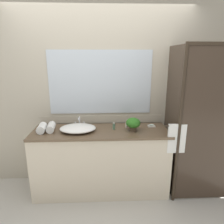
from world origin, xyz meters
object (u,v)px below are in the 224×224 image
object	(u,v)px
amenity_bottle_conditioner	(114,126)
soap_dish	(151,125)
amenity_bottle_lotion	(126,125)
rolled_towel_middle	(51,127)
sink_basin	(78,128)
amenity_bottle_shampoo	(130,124)
rolled_towel_near_edge	(42,128)
potted_plant	(133,123)
faucet	(80,123)

from	to	relation	value
amenity_bottle_conditioner	soap_dish	bearing A→B (deg)	9.37
amenity_bottle_lotion	rolled_towel_middle	xyz separation A→B (m)	(-1.00, -0.09, 0.01)
sink_basin	soap_dish	size ratio (longest dim) A/B	4.69
sink_basin	rolled_towel_middle	size ratio (longest dim) A/B	2.01
amenity_bottle_lotion	amenity_bottle_conditioner	bearing A→B (deg)	-158.78
amenity_bottle_conditioner	amenity_bottle_lotion	size ratio (longest dim) A/B	1.17
amenity_bottle_shampoo	rolled_towel_middle	bearing A→B (deg)	-173.70
amenity_bottle_conditioner	sink_basin	bearing A→B (deg)	-173.51
amenity_bottle_lotion	rolled_towel_middle	size ratio (longest dim) A/B	0.34
amenity_bottle_lotion	rolled_towel_near_edge	world-z (taller)	rolled_towel_near_edge
amenity_bottle_conditioner	rolled_towel_near_edge	size ratio (longest dim) A/B	0.43
potted_plant	amenity_bottle_shampoo	xyz separation A→B (m)	(-0.02, 0.16, -0.06)
potted_plant	rolled_towel_middle	world-z (taller)	potted_plant
sink_basin	amenity_bottle_shampoo	world-z (taller)	amenity_bottle_shampoo
rolled_towel_near_edge	sink_basin	bearing A→B (deg)	0.46
sink_basin	amenity_bottle_lotion	bearing A→B (deg)	10.66
soap_dish	amenity_bottle_lotion	world-z (taller)	amenity_bottle_lotion
sink_basin	faucet	distance (m)	0.20
amenity_bottle_shampoo	amenity_bottle_conditioner	world-z (taller)	amenity_bottle_conditioner
soap_dish	amenity_bottle_shampoo	xyz separation A→B (m)	(-0.31, 0.00, 0.03)
sink_basin	rolled_towel_near_edge	bearing A→B (deg)	-179.54
rolled_towel_middle	rolled_towel_near_edge	bearing A→B (deg)	-163.21
amenity_bottle_shampoo	rolled_towel_near_edge	size ratio (longest dim) A/B	0.42
soap_dish	amenity_bottle_shampoo	bearing A→B (deg)	179.26
potted_plant	amenity_bottle_conditioner	world-z (taller)	potted_plant
sink_basin	soap_dish	distance (m)	1.02
potted_plant	soap_dish	bearing A→B (deg)	29.27
potted_plant	amenity_bottle_conditioner	bearing A→B (deg)	163.93
faucet	amenity_bottle_conditioner	bearing A→B (deg)	-17.30
rolled_towel_near_edge	amenity_bottle_lotion	bearing A→B (deg)	6.47
soap_dish	rolled_towel_near_edge	distance (m)	1.48
potted_plant	rolled_towel_near_edge	bearing A→B (deg)	179.34
rolled_towel_near_edge	amenity_bottle_shampoo	bearing A→B (deg)	7.33
potted_plant	amenity_bottle_conditioner	xyz separation A→B (m)	(-0.25, 0.07, -0.06)
rolled_towel_middle	sink_basin	bearing A→B (deg)	-4.77
soap_dish	rolled_towel_middle	distance (m)	1.36
faucet	amenity_bottle_lotion	size ratio (longest dim) A/B	2.15
amenity_bottle_lotion	faucet	bearing A→B (deg)	173.08
faucet	rolled_towel_near_edge	world-z (taller)	faucet
sink_basin	amenity_bottle_shampoo	bearing A→B (deg)	11.77
faucet	potted_plant	xyz separation A→B (m)	(0.72, -0.22, 0.06)
potted_plant	rolled_towel_middle	size ratio (longest dim) A/B	0.81
faucet	soap_dish	size ratio (longest dim) A/B	1.70
potted_plant	soap_dish	xyz separation A→B (m)	(0.28, 0.16, -0.09)
amenity_bottle_conditioner	rolled_towel_middle	size ratio (longest dim) A/B	0.40
faucet	amenity_bottle_shampoo	xyz separation A→B (m)	(0.70, -0.06, -0.00)
amenity_bottle_conditioner	faucet	bearing A→B (deg)	162.70
potted_plant	rolled_towel_middle	xyz separation A→B (m)	(-1.07, 0.05, -0.05)
potted_plant	rolled_towel_near_edge	size ratio (longest dim) A/B	0.89
sink_basin	rolled_towel_middle	distance (m)	0.35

